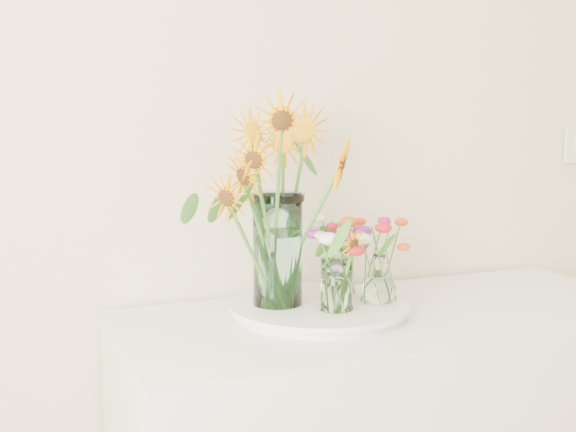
% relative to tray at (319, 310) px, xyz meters
% --- Properties ---
extents(tray, '(0.43, 0.43, 0.02)m').
position_rel_tray_xyz_m(tray, '(0.00, 0.00, 0.00)').
color(tray, white).
rests_on(tray, counter).
extents(mason_jar, '(0.15, 0.15, 0.28)m').
position_rel_tray_xyz_m(mason_jar, '(-0.10, 0.03, 0.15)').
color(mason_jar, '#A6D6D4').
rests_on(mason_jar, tray).
extents(sunflower_bouquet, '(0.88, 0.88, 0.54)m').
position_rel_tray_xyz_m(sunflower_bouquet, '(-0.10, 0.03, 0.28)').
color(sunflower_bouquet, '#EC9C04').
rests_on(sunflower_bouquet, tray).
extents(small_vase_a, '(0.09, 0.09, 0.13)m').
position_rel_tray_xyz_m(small_vase_a, '(0.01, -0.08, 0.08)').
color(small_vase_a, white).
rests_on(small_vase_a, tray).
extents(wildflower_posy_a, '(0.20, 0.20, 0.22)m').
position_rel_tray_xyz_m(wildflower_posy_a, '(0.01, -0.08, 0.12)').
color(wildflower_posy_a, '#D74212').
rests_on(wildflower_posy_a, tray).
extents(small_vase_b, '(0.10, 0.10, 0.13)m').
position_rel_tray_xyz_m(small_vase_b, '(0.14, -0.05, 0.08)').
color(small_vase_b, white).
rests_on(small_vase_b, tray).
extents(wildflower_posy_b, '(0.20, 0.20, 0.22)m').
position_rel_tray_xyz_m(wildflower_posy_b, '(0.14, -0.05, 0.12)').
color(wildflower_posy_b, '#D74212').
rests_on(wildflower_posy_b, tray).
extents(small_vase_c, '(0.08, 0.08, 0.13)m').
position_rel_tray_xyz_m(small_vase_c, '(0.09, 0.07, 0.08)').
color(small_vase_c, white).
rests_on(small_vase_c, tray).
extents(wildflower_posy_c, '(0.20, 0.20, 0.22)m').
position_rel_tray_xyz_m(wildflower_posy_c, '(0.09, 0.07, 0.12)').
color(wildflower_posy_c, '#D74212').
rests_on(wildflower_posy_c, tray).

